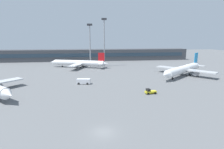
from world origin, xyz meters
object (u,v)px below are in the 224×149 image
at_px(airplane_far, 78,63).
at_px(floodlight_tower_west, 90,42).
at_px(airplane_mid, 184,69).
at_px(baggage_tug_yellow, 150,91).
at_px(service_van_white, 84,81).
at_px(floodlight_tower_east, 104,39).

distance_m(airplane_far, floodlight_tower_west, 14.54).
distance_m(airplane_mid, baggage_tug_yellow, 36.68).
xyz_separation_m(service_van_white, floodlight_tower_east, (12.41, 44.97, 15.97)).
xyz_separation_m(airplane_far, floodlight_tower_east, (16.45, 3.93, 14.23)).
height_order(baggage_tug_yellow, floodlight_tower_west, floodlight_tower_west).
xyz_separation_m(baggage_tug_yellow, floodlight_tower_west, (-18.16, 58.52, 14.42)).
xyz_separation_m(floodlight_tower_west, floodlight_tower_east, (9.01, 2.16, 1.86)).
height_order(airplane_far, floodlight_tower_west, floodlight_tower_west).
xyz_separation_m(airplane_far, service_van_white, (4.04, -41.04, -1.73)).
bearing_deg(airplane_mid, floodlight_tower_east, 135.20).
relative_size(airplane_mid, baggage_tug_yellow, 8.94).
distance_m(floodlight_tower_west, floodlight_tower_east, 9.45).
height_order(baggage_tug_yellow, floodlight_tower_east, floodlight_tower_east).
relative_size(airplane_far, service_van_white, 6.67).
xyz_separation_m(airplane_mid, baggage_tug_yellow, (-25.95, -25.82, -2.26)).
relative_size(baggage_tug_yellow, service_van_white, 0.69).
xyz_separation_m(baggage_tug_yellow, service_van_white, (-21.56, 15.70, 0.31)).
height_order(service_van_white, floodlight_tower_west, floodlight_tower_west).
relative_size(airplane_far, baggage_tug_yellow, 9.73).
bearing_deg(airplane_far, service_van_white, -84.38).
relative_size(floodlight_tower_west, floodlight_tower_east, 0.88).
bearing_deg(airplane_far, floodlight_tower_east, 13.45).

